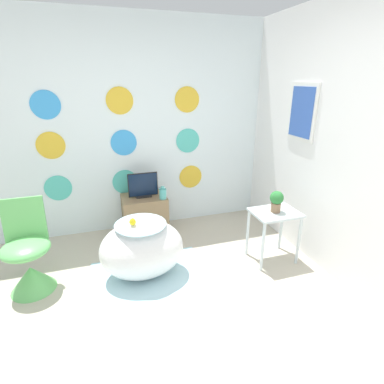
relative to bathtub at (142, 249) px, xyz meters
The scene contains 12 objects.
ground_plane 1.07m from the bathtub, 90.11° to the right, with size 12.00×12.00×0.00m, color #BCB29E.
wall_back_dotted 1.52m from the bathtub, 90.10° to the left, with size 4.64×0.05×2.60m.
wall_right 2.09m from the bathtub, ahead, with size 0.06×3.16×2.60m.
rug 0.33m from the bathtub, 67.77° to the right, with size 1.15×0.99×0.01m.
bathtub is the anchor object (origin of this frame).
rubber_duck 0.34m from the bathtub, 156.76° to the right, with size 0.06×0.07×0.08m.
chair 1.04m from the bathtub, behind, with size 0.43×0.43×0.87m.
tv_cabinet 0.91m from the bathtub, 79.26° to the left, with size 0.55×0.42×0.50m.
tv 0.97m from the bathtub, 79.28° to the left, with size 0.37×0.12×0.31m.
vase 0.88m from the bathtub, 62.83° to the left, with size 0.09×0.09×0.16m.
side_table 1.41m from the bathtub, ahead, with size 0.48×0.38×0.57m.
potted_plant_left 1.46m from the bathtub, ahead, with size 0.14×0.14×0.23m.
Camera 1 is at (-0.31, -1.58, 1.88)m, focal length 28.00 mm.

